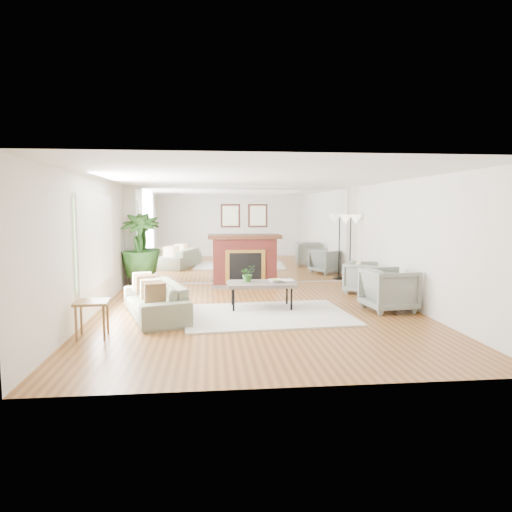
{
  "coord_description": "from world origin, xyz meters",
  "views": [
    {
      "loc": [
        -0.89,
        -8.19,
        1.92
      ],
      "look_at": [
        0.01,
        0.6,
        1.01
      ],
      "focal_mm": 32.0,
      "sensor_mm": 36.0,
      "label": 1
    }
  ],
  "objects": [
    {
      "name": "potted_ficus",
      "position": [
        -2.6,
        3.1,
        0.97
      ],
      "size": [
        0.89,
        0.89,
        1.82
      ],
      "color": "black",
      "rests_on": "ground"
    },
    {
      "name": "coffee_table",
      "position": [
        0.09,
        0.39,
        0.48
      ],
      "size": [
        1.31,
        0.78,
        0.52
      ],
      "rotation": [
        0.0,
        0.0,
        -0.01
      ],
      "color": "#60544C",
      "rests_on": "ground"
    },
    {
      "name": "fireplace",
      "position": [
        0.0,
        3.26,
        0.66
      ],
      "size": [
        1.85,
        0.83,
        2.05
      ],
      "color": "maroon",
      "rests_on": "ground"
    },
    {
      "name": "mirror_panel",
      "position": [
        0.0,
        3.47,
        1.25
      ],
      "size": [
        5.4,
        0.04,
        2.4
      ],
      "primitive_type": "cube",
      "color": "silver",
      "rests_on": "wall_back"
    },
    {
      "name": "wall_back",
      "position": [
        0.0,
        3.49,
        1.25
      ],
      "size": [
        6.0,
        0.02,
        2.5
      ],
      "primitive_type": "cube",
      "color": "silver",
      "rests_on": "ground"
    },
    {
      "name": "fruit_bowl",
      "position": [
        0.35,
        0.34,
        0.55
      ],
      "size": [
        0.32,
        0.32,
        0.06
      ],
      "primitive_type": "imported",
      "rotation": [
        0.0,
        0.0,
        0.34
      ],
      "color": "olive",
      "rests_on": "coffee_table"
    },
    {
      "name": "armchair_front",
      "position": [
        2.48,
        0.01,
        0.4
      ],
      "size": [
        0.99,
        0.96,
        0.81
      ],
      "primitive_type": "imported",
      "rotation": [
        0.0,
        0.0,
        1.69
      ],
      "color": "gray",
      "rests_on": "ground"
    },
    {
      "name": "book",
      "position": [
        0.52,
        0.47,
        0.53
      ],
      "size": [
        0.26,
        0.33,
        0.02
      ],
      "primitive_type": "imported",
      "rotation": [
        0.0,
        0.0,
        0.12
      ],
      "color": "olive",
      "rests_on": "coffee_table"
    },
    {
      "name": "floor_lamp",
      "position": [
        2.65,
        2.96,
        1.52
      ],
      "size": [
        0.58,
        0.32,
        1.78
      ],
      "color": "black",
      "rests_on": "ground"
    },
    {
      "name": "armchair_back",
      "position": [
        2.6,
        1.8,
        0.36
      ],
      "size": [
        1.08,
        1.07,
        0.72
      ],
      "primitive_type": "imported",
      "rotation": [
        0.0,
        0.0,
        1.05
      ],
      "color": "gray",
      "rests_on": "ground"
    },
    {
      "name": "area_rug",
      "position": [
        0.12,
        -0.16,
        0.02
      ],
      "size": [
        3.1,
        2.31,
        0.03
      ],
      "primitive_type": "cube",
      "rotation": [
        0.0,
        0.0,
        0.07
      ],
      "color": "silver",
      "rests_on": "ground"
    },
    {
      "name": "sofa",
      "position": [
        -1.86,
        -0.07,
        0.31
      ],
      "size": [
        1.41,
        2.25,
        0.61
      ],
      "primitive_type": "imported",
      "rotation": [
        0.0,
        0.0,
        -1.27
      ],
      "color": "gray",
      "rests_on": "ground"
    },
    {
      "name": "ground",
      "position": [
        0.0,
        0.0,
        0.0
      ],
      "size": [
        7.0,
        7.0,
        0.0
      ],
      "primitive_type": "plane",
      "color": "brown",
      "rests_on": "ground"
    },
    {
      "name": "tabletop_plant",
      "position": [
        -0.16,
        0.47,
        0.68
      ],
      "size": [
        0.35,
        0.32,
        0.33
      ],
      "primitive_type": "imported",
      "rotation": [
        0.0,
        0.0,
        0.27
      ],
      "color": "#346425",
      "rests_on": "coffee_table"
    },
    {
      "name": "wall_right",
      "position": [
        2.99,
        0.0,
        1.25
      ],
      "size": [
        0.02,
        7.0,
        2.5
      ],
      "primitive_type": "cube",
      "color": "silver",
      "rests_on": "ground"
    },
    {
      "name": "side_table",
      "position": [
        -2.65,
        -1.28,
        0.46
      ],
      "size": [
        0.52,
        0.52,
        0.55
      ],
      "rotation": [
        0.0,
        0.0,
        0.08
      ],
      "color": "olive",
      "rests_on": "ground"
    },
    {
      "name": "window_panel",
      "position": [
        -2.96,
        0.4,
        1.35
      ],
      "size": [
        0.04,
        2.4,
        1.5
      ],
      "primitive_type": "cube",
      "color": "#B2E09E",
      "rests_on": "wall_left"
    },
    {
      "name": "wall_left",
      "position": [
        -2.99,
        0.0,
        1.25
      ],
      "size": [
        0.02,
        7.0,
        2.5
      ],
      "primitive_type": "cube",
      "color": "silver",
      "rests_on": "ground"
    }
  ]
}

